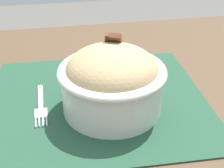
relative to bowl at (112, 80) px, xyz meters
The scene contains 4 objects.
table 0.14m from the bowl, 58.02° to the right, with size 1.14×0.77×0.70m.
placemat 0.07m from the bowl, 56.18° to the right, with size 0.39×0.35×0.00m, color #1E422D.
bowl is the anchor object (origin of this frame).
fork 0.14m from the bowl, 11.34° to the right, with size 0.02×0.13×0.00m.
Camera 1 is at (0.05, 0.50, 1.03)m, focal length 50.32 mm.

